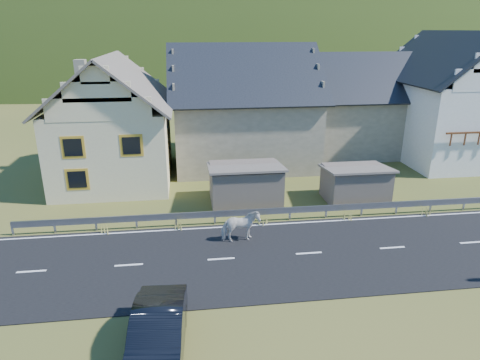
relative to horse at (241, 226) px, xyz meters
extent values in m
plane|color=#374619|center=(2.92, -1.59, -0.80)|extent=(160.00, 160.00, 0.00)
cube|color=black|center=(2.92, -1.59, -0.78)|extent=(60.00, 7.00, 0.04)
cube|color=silver|center=(2.92, -1.59, -0.76)|extent=(60.00, 6.60, 0.01)
cube|color=#93969B|center=(2.92, 2.09, -0.22)|extent=(28.00, 0.08, 0.34)
cube|color=#93969B|center=(-11.08, 2.11, -0.45)|extent=(0.10, 0.06, 0.70)
cube|color=#93969B|center=(-9.08, 2.11, -0.45)|extent=(0.10, 0.06, 0.70)
cube|color=#93969B|center=(-7.08, 2.11, -0.45)|extent=(0.10, 0.06, 0.70)
cube|color=#93969B|center=(-5.08, 2.11, -0.45)|extent=(0.10, 0.06, 0.70)
cube|color=#93969B|center=(-3.08, 2.11, -0.45)|extent=(0.10, 0.06, 0.70)
cube|color=#93969B|center=(-1.08, 2.11, -0.45)|extent=(0.10, 0.06, 0.70)
cube|color=#93969B|center=(0.92, 2.11, -0.45)|extent=(0.10, 0.06, 0.70)
cube|color=#93969B|center=(2.92, 2.11, -0.45)|extent=(0.10, 0.06, 0.70)
cube|color=#93969B|center=(4.92, 2.11, -0.45)|extent=(0.10, 0.06, 0.70)
cube|color=#93969B|center=(6.92, 2.11, -0.45)|extent=(0.10, 0.06, 0.70)
cube|color=#93969B|center=(8.92, 2.11, -0.45)|extent=(0.10, 0.06, 0.70)
cube|color=#93969B|center=(10.92, 2.11, -0.45)|extent=(0.10, 0.06, 0.70)
cube|color=#93969B|center=(12.92, 2.11, -0.45)|extent=(0.10, 0.06, 0.70)
cube|color=#6A5C52|center=(0.92, 4.91, 0.30)|extent=(4.30, 3.30, 2.40)
cube|color=#6A5C52|center=(7.42, 4.41, 0.20)|extent=(3.80, 2.90, 2.20)
cube|color=beige|center=(-7.08, 10.41, 1.70)|extent=(7.00, 9.00, 5.00)
cube|color=gold|center=(-8.68, 5.91, 2.60)|extent=(1.30, 0.12, 1.30)
cube|color=gold|center=(-5.48, 5.91, 2.60)|extent=(1.30, 0.12, 1.30)
cube|color=gold|center=(-8.68, 5.91, 0.70)|extent=(1.30, 0.12, 1.30)
cube|color=gray|center=(-9.08, 11.91, 5.76)|extent=(0.70, 0.70, 2.40)
cube|color=gray|center=(1.92, 13.41, 1.70)|extent=(10.00, 9.00, 5.00)
cube|color=gray|center=(11.92, 15.41, 1.50)|extent=(9.00, 8.00, 4.60)
cube|color=white|center=(17.92, 12.41, 2.20)|extent=(8.00, 10.00, 6.00)
ellipsoid|color=#1E3012|center=(7.92, 178.41, -20.80)|extent=(440.00, 280.00, 260.00)
imported|color=silver|center=(0.00, 0.00, 0.00)|extent=(1.09, 1.91, 1.53)
imported|color=black|center=(-3.52, -7.18, -0.05)|extent=(1.87, 4.68, 1.52)
camera|label=1|loc=(-2.40, -18.22, 8.85)|focal=32.00mm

